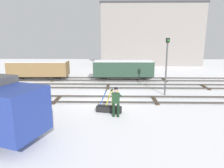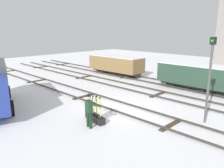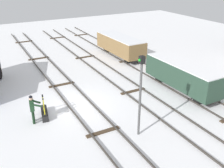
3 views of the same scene
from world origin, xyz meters
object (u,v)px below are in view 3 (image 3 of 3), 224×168
switch_lever_frame (44,112)px  freight_car_far_end (183,75)px  rail_worker (33,107)px  freight_car_mid_siding (120,45)px  signal_post (140,90)px

switch_lever_frame → freight_car_far_end: 9.84m
switch_lever_frame → rail_worker: (0.41, -0.70, 0.73)m
freight_car_far_end → freight_car_mid_siding: bearing=179.3°
switch_lever_frame → signal_post: size_ratio=0.36×
switch_lever_frame → freight_car_mid_siding: 12.49m
switch_lever_frame → signal_post: 6.25m
switch_lever_frame → freight_car_far_end: bearing=93.7°
rail_worker → signal_post: 6.22m
rail_worker → freight_car_mid_siding: freight_car_mid_siding is taller
rail_worker → signal_post: (3.82, 4.62, 1.67)m
rail_worker → freight_car_mid_siding: size_ratio=0.28×
freight_car_mid_siding → freight_car_far_end: 8.94m
freight_car_mid_siding → freight_car_far_end: (8.94, -0.00, 0.03)m
switch_lever_frame → freight_car_mid_siding: bearing=139.1°
signal_post → rail_worker: bearing=-129.6°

